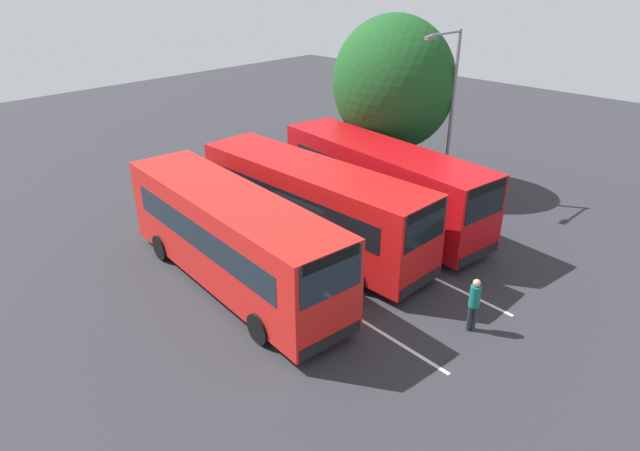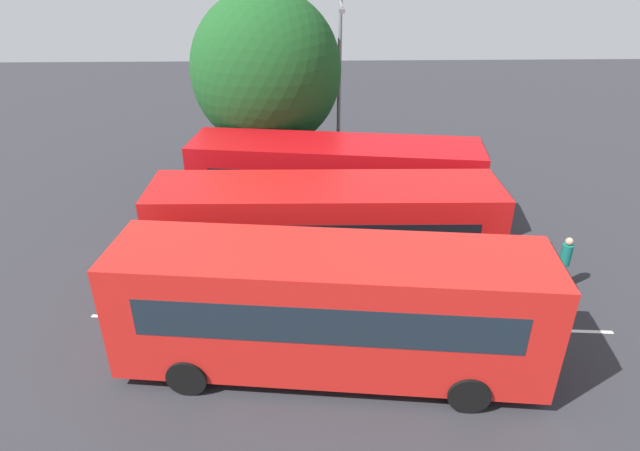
# 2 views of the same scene
# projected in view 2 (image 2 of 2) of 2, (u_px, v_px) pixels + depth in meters

# --- Properties ---
(ground_plane) EXTENTS (70.38, 70.38, 0.00)m
(ground_plane) POSITION_uv_depth(u_px,v_px,m) (343.00, 286.00, 16.70)
(ground_plane) COLOR #2B2B30
(bus_far_left) EXTENTS (10.28, 3.49, 3.30)m
(bus_far_left) POSITION_uv_depth(u_px,v_px,m) (331.00, 307.00, 12.73)
(bus_far_left) COLOR red
(bus_far_left) RESTS_ON ground
(bus_center_left) EXTENTS (10.13, 2.67, 3.30)m
(bus_center_left) POSITION_uv_depth(u_px,v_px,m) (326.00, 231.00, 16.04)
(bus_center_left) COLOR red
(bus_center_left) RESTS_ON ground
(bus_center_right) EXTENTS (10.31, 3.77, 3.30)m
(bus_center_right) POSITION_uv_depth(u_px,v_px,m) (335.00, 183.00, 19.26)
(bus_center_right) COLOR #B70C11
(bus_center_right) RESTS_ON ground
(pedestrian) EXTENTS (0.44, 0.44, 1.75)m
(pedestrian) POSITION_uv_depth(u_px,v_px,m) (565.00, 259.00, 16.14)
(pedestrian) COLOR #232833
(pedestrian) RESTS_ON ground
(street_lamp) EXTENTS (0.27, 2.46, 7.48)m
(street_lamp) POSITION_uv_depth(u_px,v_px,m) (339.00, 84.00, 21.73)
(street_lamp) COLOR gray
(street_lamp) RESTS_ON ground
(depot_tree) EXTENTS (5.87, 5.28, 8.00)m
(depot_tree) POSITION_uv_depth(u_px,v_px,m) (266.00, 71.00, 21.15)
(depot_tree) COLOR #4C3823
(depot_tree) RESTS_ON ground
(lane_stripe_outer_left) EXTENTS (14.46, 1.24, 0.01)m
(lane_stripe_outer_left) POSITION_uv_depth(u_px,v_px,m) (347.00, 324.00, 15.06)
(lane_stripe_outer_left) COLOR silver
(lane_stripe_outer_left) RESTS_ON ground
(lane_stripe_inner_left) EXTENTS (14.46, 1.24, 0.01)m
(lane_stripe_inner_left) POSITION_uv_depth(u_px,v_px,m) (339.00, 255.00, 18.33)
(lane_stripe_inner_left) COLOR silver
(lane_stripe_inner_left) RESTS_ON ground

